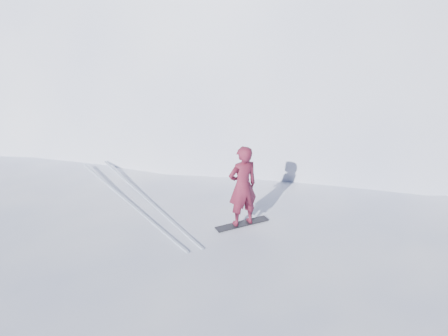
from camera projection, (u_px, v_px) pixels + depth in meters
name	position (u px, v px, depth m)	size (l,w,h in m)	color
near_ridge	(214.00, 301.00, 13.21)	(36.00, 28.00, 4.80)	white
summit_peak	(328.00, 64.00, 40.58)	(60.00, 56.00, 56.00)	white
peak_shoulder	(229.00, 100.00, 30.82)	(28.00, 24.00, 18.00)	white
snowboard	(242.00, 224.00, 12.14)	(1.36, 0.25, 0.02)	black
snowboarder	(243.00, 186.00, 11.73)	(0.73, 0.48, 2.01)	maroon
board_tracks	(137.00, 199.00, 13.31)	(1.43, 5.96, 0.04)	silver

